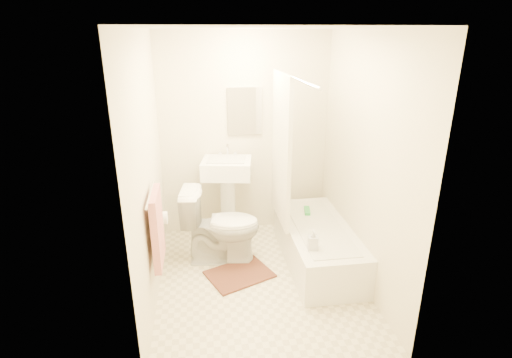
{
  "coord_description": "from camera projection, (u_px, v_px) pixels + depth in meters",
  "views": [
    {
      "loc": [
        -0.52,
        -3.41,
        2.37
      ],
      "look_at": [
        0.0,
        0.25,
        1.0
      ],
      "focal_mm": 28.0,
      "sensor_mm": 36.0,
      "label": 1
    }
  ],
  "objects": [
    {
      "name": "floor",
      "position": [
        259.0,
        280.0,
        4.06
      ],
      "size": [
        2.4,
        2.4,
        0.0
      ],
      "primitive_type": "plane",
      "color": "beige",
      "rests_on": "ground"
    },
    {
      "name": "ceiling",
      "position": [
        260.0,
        27.0,
        3.22
      ],
      "size": [
        2.4,
        2.4,
        0.0
      ],
      "primitive_type": "plane",
      "color": "white",
      "rests_on": "ground"
    },
    {
      "name": "wall_back",
      "position": [
        245.0,
        136.0,
        4.76
      ],
      "size": [
        2.0,
        0.02,
        2.4
      ],
      "primitive_type": "cube",
      "color": "beige",
      "rests_on": "ground"
    },
    {
      "name": "wall_left",
      "position": [
        148.0,
        173.0,
        3.51
      ],
      "size": [
        0.02,
        2.4,
        2.4
      ],
      "primitive_type": "cube",
      "color": "beige",
      "rests_on": "ground"
    },
    {
      "name": "wall_right",
      "position": [
        364.0,
        163.0,
        3.77
      ],
      "size": [
        0.02,
        2.4,
        2.4
      ],
      "primitive_type": "cube",
      "color": "beige",
      "rests_on": "ground"
    },
    {
      "name": "mirror",
      "position": [
        245.0,
        111.0,
        4.63
      ],
      "size": [
        0.4,
        0.03,
        0.55
      ],
      "primitive_type": "cube",
      "color": "white",
      "rests_on": "wall_back"
    },
    {
      "name": "curtain_rod",
      "position": [
        292.0,
        76.0,
        3.5
      ],
      "size": [
        0.03,
        1.7,
        0.03
      ],
      "primitive_type": "cylinder",
      "rotation": [
        1.57,
        0.0,
        0.0
      ],
      "color": "silver",
      "rests_on": "wall_back"
    },
    {
      "name": "shower_curtain",
      "position": [
        281.0,
        149.0,
        4.14
      ],
      "size": [
        0.04,
        0.8,
        1.55
      ],
      "primitive_type": "cube",
      "color": "silver",
      "rests_on": "curtain_rod"
    },
    {
      "name": "towel_bar",
      "position": [
        150.0,
        194.0,
        3.32
      ],
      "size": [
        0.02,
        0.6,
        0.02
      ],
      "primitive_type": "cylinder",
      "rotation": [
        1.57,
        0.0,
        0.0
      ],
      "color": "silver",
      "rests_on": "wall_left"
    },
    {
      "name": "towel",
      "position": [
        157.0,
        228.0,
        3.43
      ],
      "size": [
        0.06,
        0.45,
        0.66
      ],
      "primitive_type": "cube",
      "color": "#CC7266",
      "rests_on": "towel_bar"
    },
    {
      "name": "toilet_paper",
      "position": [
        161.0,
        218.0,
        3.8
      ],
      "size": [
        0.11,
        0.12,
        0.12
      ],
      "primitive_type": "cylinder",
      "rotation": [
        0.0,
        1.57,
        0.0
      ],
      "color": "white",
      "rests_on": "wall_left"
    },
    {
      "name": "toilet",
      "position": [
        221.0,
        226.0,
        4.29
      ],
      "size": [
        0.88,
        0.57,
        0.82
      ],
      "primitive_type": "imported",
      "rotation": [
        0.0,
        0.0,
        1.45
      ],
      "color": "silver",
      "rests_on": "floor"
    },
    {
      "name": "sink",
      "position": [
        228.0,
        196.0,
        4.72
      ],
      "size": [
        0.62,
        0.53,
        1.09
      ],
      "primitive_type": null,
      "rotation": [
        0.0,
        0.0,
        -0.16
      ],
      "color": "white",
      "rests_on": "floor"
    },
    {
      "name": "bathtub",
      "position": [
        317.0,
        244.0,
        4.31
      ],
      "size": [
        0.66,
        1.51,
        0.43
      ],
      "primitive_type": null,
      "color": "white",
      "rests_on": "floor"
    },
    {
      "name": "bath_mat",
      "position": [
        239.0,
        274.0,
        4.13
      ],
      "size": [
        0.76,
        0.68,
        0.02
      ],
      "primitive_type": "cube",
      "rotation": [
        0.0,
        0.0,
        0.41
      ],
      "color": "#472119",
      "rests_on": "floor"
    },
    {
      "name": "soap_bottle",
      "position": [
        313.0,
        240.0,
        3.75
      ],
      "size": [
        0.11,
        0.11,
        0.21
      ],
      "primitive_type": "imported",
      "rotation": [
        0.0,
        0.0,
        -0.17
      ],
      "color": "silver",
      "rests_on": "bathtub"
    },
    {
      "name": "scrub_brush",
      "position": [
        307.0,
        211.0,
        4.55
      ],
      "size": [
        0.1,
        0.21,
        0.04
      ],
      "primitive_type": "cube",
      "rotation": [
        0.0,
        0.0,
        -0.19
      ],
      "color": "green",
      "rests_on": "bathtub"
    }
  ]
}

